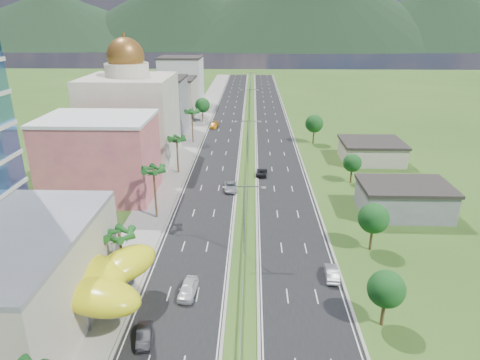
{
  "coord_description": "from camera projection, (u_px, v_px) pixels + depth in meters",
  "views": [
    {
      "loc": [
        1.02,
        -45.14,
        32.84
      ],
      "look_at": [
        -0.95,
        22.48,
        7.0
      ],
      "focal_mm": 32.0,
      "sensor_mm": 36.0,
      "label": 1
    }
  ],
  "objects": [
    {
      "name": "road_right",
      "position": [
        272.0,
        126.0,
        137.72
      ],
      "size": [
        11.0,
        260.0,
        0.04
      ],
      "primitive_type": "cube",
      "color": "black",
      "rests_on": "ground"
    },
    {
      "name": "car_dark_far_right",
      "position": [
        262.0,
        172.0,
        94.55
      ],
      "size": [
        2.7,
        5.1,
        1.37
      ],
      "primitive_type": "imported",
      "rotation": [
        0.0,
        0.0,
        3.05
      ],
      "color": "black",
      "rests_on": "road_right"
    },
    {
      "name": "road_left",
      "position": [
        226.0,
        126.0,
        138.13
      ],
      "size": [
        11.0,
        260.0,
        0.04
      ],
      "primitive_type": "cube",
      "color": "black",
      "rests_on": "ground"
    },
    {
      "name": "car_yellow_far_left",
      "position": [
        214.0,
        125.0,
        135.31
      ],
      "size": [
        2.75,
        5.63,
        1.58
      ],
      "primitive_type": "imported",
      "rotation": [
        0.0,
        0.0,
        -0.1
      ],
      "color": "orange",
      "rests_on": "road_left"
    },
    {
      "name": "midrise_beige",
      "position": [
        171.0,
        99.0,
        147.56
      ],
      "size": [
        16.0,
        15.0,
        13.0
      ],
      "primitive_type": "cube",
      "color": "#B8AC98",
      "rests_on": "ground"
    },
    {
      "name": "streetlight_median_c",
      "position": [
        248.0,
        138.0,
        98.18
      ],
      "size": [
        6.04,
        0.25,
        11.0
      ],
      "color": "gray",
      "rests_on": "ground"
    },
    {
      "name": "streetlight_median_b",
      "position": [
        244.0,
        213.0,
        60.82
      ],
      "size": [
        6.04,
        0.25,
        11.0
      ],
      "color": "gray",
      "rests_on": "ground"
    },
    {
      "name": "streetlight_median_e",
      "position": [
        250.0,
        82.0,
        182.21
      ],
      "size": [
        6.04,
        0.25,
        11.0
      ],
      "color": "gray",
      "rests_on": "ground"
    },
    {
      "name": "pink_shophouse",
      "position": [
        101.0,
        158.0,
        81.86
      ],
      "size": [
        20.0,
        15.0,
        15.0
      ],
      "primitive_type": "cube",
      "color": "#B84B5F",
      "rests_on": "ground"
    },
    {
      "name": "palm_tree_e",
      "position": [
        192.0,
        113.0,
        116.72
      ],
      "size": [
        3.6,
        3.6,
        9.4
      ],
      "color": "#47301C",
      "rests_on": "ground"
    },
    {
      "name": "ground",
      "position": [
        242.0,
        295.0,
        53.9
      ],
      "size": [
        500.0,
        500.0,
        0.0
      ],
      "primitive_type": "plane",
      "color": "#2D5119",
      "rests_on": "ground"
    },
    {
      "name": "median_guardrail",
      "position": [
        248.0,
        139.0,
        120.9
      ],
      "size": [
        0.1,
        216.06,
        0.76
      ],
      "color": "gray",
      "rests_on": "ground"
    },
    {
      "name": "mountain_ridge",
      "position": [
        306.0,
        49.0,
        472.45
      ],
      "size": [
        860.0,
        140.0,
        90.0
      ],
      "primitive_type": null,
      "color": "black",
      "rests_on": "ground"
    },
    {
      "name": "domed_building",
      "position": [
        131.0,
        113.0,
        101.96
      ],
      "size": [
        20.0,
        20.0,
        28.7
      ],
      "color": "#BFB29E",
      "rests_on": "ground"
    },
    {
      "name": "car_silver_mid_left",
      "position": [
        231.0,
        187.0,
        86.21
      ],
      "size": [
        2.89,
        5.6,
        1.51
      ],
      "primitive_type": "imported",
      "rotation": [
        0.0,
        0.0,
        0.07
      ],
      "color": "#96989D",
      "rests_on": "road_left"
    },
    {
      "name": "streetlight_median_d",
      "position": [
        249.0,
        102.0,
        140.19
      ],
      "size": [
        6.04,
        0.25,
        11.0
      ],
      "color": "gray",
      "rests_on": "ground"
    },
    {
      "name": "car_silver_right",
      "position": [
        332.0,
        273.0,
        57.17
      ],
      "size": [
        1.96,
        4.8,
        1.55
      ],
      "primitive_type": "imported",
      "rotation": [
        0.0,
        0.0,
        3.07
      ],
      "color": "#ACAEB4",
      "rests_on": "road_right"
    },
    {
      "name": "shed_far",
      "position": [
        371.0,
        152.0,
        103.65
      ],
      "size": [
        14.0,
        12.0,
        4.4
      ],
      "primitive_type": "cube",
      "color": "#B8AC98",
      "rests_on": "ground"
    },
    {
      "name": "shed_near",
      "position": [
        404.0,
        200.0,
        75.58
      ],
      "size": [
        15.0,
        10.0,
        5.0
      ],
      "primitive_type": "cube",
      "color": "slate",
      "rests_on": "ground"
    },
    {
      "name": "leafy_tree_lfar",
      "position": [
        202.0,
        105.0,
        141.03
      ],
      "size": [
        4.9,
        4.9,
        8.05
      ],
      "color": "#47301C",
      "rests_on": "ground"
    },
    {
      "name": "leafy_tree_rd",
      "position": [
        314.0,
        124.0,
        116.78
      ],
      "size": [
        4.9,
        4.9,
        8.05
      ],
      "color": "#47301C",
      "rests_on": "ground"
    },
    {
      "name": "sidewalk_left",
      "position": [
        197.0,
        125.0,
        138.38
      ],
      "size": [
        7.0,
        260.0,
        0.12
      ],
      "primitive_type": "cube",
      "color": "gray",
      "rests_on": "ground"
    },
    {
      "name": "car_dark_left",
      "position": [
        144.0,
        335.0,
        46.04
      ],
      "size": [
        2.21,
        4.52,
        1.42
      ],
      "primitive_type": "imported",
      "rotation": [
        0.0,
        0.0,
        0.17
      ],
      "color": "black",
      "rests_on": "road_left"
    },
    {
      "name": "midrise_grey",
      "position": [
        158.0,
        107.0,
        126.48
      ],
      "size": [
        16.0,
        15.0,
        16.0
      ],
      "primitive_type": "cube",
      "color": "slate",
      "rests_on": "ground"
    },
    {
      "name": "car_white_near_left",
      "position": [
        188.0,
        289.0,
        53.73
      ],
      "size": [
        2.42,
        5.13,
        1.69
      ],
      "primitive_type": "imported",
      "rotation": [
        0.0,
        0.0,
        -0.09
      ],
      "color": "white",
      "rests_on": "road_left"
    },
    {
      "name": "leafy_tree_rc",
      "position": [
        352.0,
        163.0,
        89.09
      ],
      "size": [
        3.85,
        3.85,
        6.33
      ],
      "color": "#47301C",
      "rests_on": "ground"
    },
    {
      "name": "palm_tree_b",
      "position": [
        120.0,
        236.0,
        53.67
      ],
      "size": [
        3.6,
        3.6,
        8.1
      ],
      "color": "#47301C",
      "rests_on": "ground"
    },
    {
      "name": "leafy_tree_ra",
      "position": [
        386.0,
        289.0,
        47.09
      ],
      "size": [
        4.2,
        4.2,
        6.9
      ],
      "color": "#47301C",
      "rests_on": "ground"
    },
    {
      "name": "midrise_white",
      "position": [
        182.0,
        82.0,
        168.14
      ],
      "size": [
        16.0,
        15.0,
        18.0
      ],
      "primitive_type": "cube",
      "color": "silver",
      "rests_on": "ground"
    },
    {
      "name": "palm_tree_c",
      "position": [
        154.0,
        172.0,
        71.83
      ],
      "size": [
        3.6,
        3.6,
        9.6
      ],
      "color": "#47301C",
      "rests_on": "ground"
    },
    {
      "name": "palm_tree_d",
      "position": [
        177.0,
        140.0,
        93.65
      ],
      "size": [
        3.6,
        3.6,
        8.6
      ],
      "color": "#47301C",
      "rests_on": "ground"
    },
    {
      "name": "leafy_tree_rb",
      "position": [
        374.0,
        218.0,
        62.73
      ],
      "size": [
        4.55,
        4.55,
        7.47
      ],
      "color": "#47301C",
      "rests_on": "ground"
    },
    {
      "name": "lime_canopy",
      "position": [
        67.0,
        277.0,
        48.92
      ],
      "size": [
        18.0,
        15.0,
        7.4
      ],
      "color": "yellow",
      "rests_on": "ground"
    }
  ]
}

